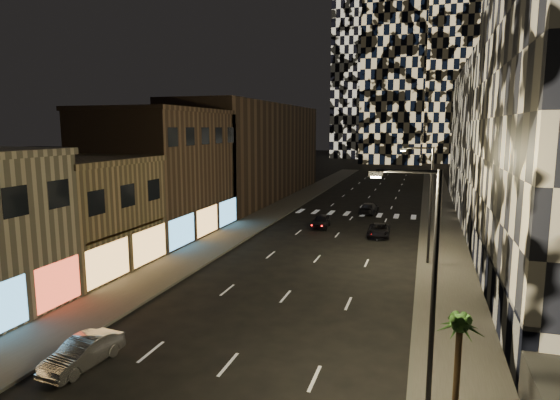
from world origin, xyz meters
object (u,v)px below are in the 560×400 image
Objects in this scene: streetlight_far at (428,197)px; car_silver_parked at (83,353)px; palm_tree at (460,331)px; car_dark_rightlane at (379,230)px; car_dark_midlane at (321,221)px; streetlight_near at (428,274)px; car_dark_oncoming at (369,208)px.

streetlight_far is 2.27× the size of car_silver_parked.
palm_tree is at bearing -86.41° from streetlight_far.
palm_tree is (1.23, -19.61, -2.17)m from streetlight_far.
palm_tree reaches higher than car_dark_rightlane.
streetlight_far reaches higher than car_silver_parked.
car_silver_parked is 15.97m from palm_tree.
car_dark_midlane is at bearing 134.32° from streetlight_far.
streetlight_near is 2.06× the size of car_dark_rightlane.
streetlight_far is 1.93× the size of car_dark_oncoming.
streetlight_far reaches higher than car_dark_oncoming.
streetlight_near reaches higher than car_dark_rightlane.
car_dark_oncoming is (3.89, 9.84, -0.02)m from car_dark_midlane.
palm_tree is at bearing -72.08° from car_dark_midlane.
car_dark_oncoming is at bearing 98.16° from car_dark_rightlane.
streetlight_near is 1.93× the size of car_dark_oncoming.
car_dark_midlane is at bearing 72.05° from car_dark_oncoming.
streetlight_near reaches higher than car_dark_oncoming.
car_dark_rightlane is (-4.35, 8.61, -4.74)m from streetlight_far.
streetlight_far is 26.01m from car_silver_parked.
streetlight_near is at bearing 9.74° from car_silver_parked.
car_silver_parked is 1.08× the size of palm_tree.
car_dark_rightlane is (-4.35, 28.61, -4.74)m from streetlight_near.
car_dark_oncoming is at bearing 84.94° from car_silver_parked.
car_dark_midlane is 0.94× the size of car_dark_rightlane.
streetlight_far is 22.30m from car_dark_oncoming.
car_dark_oncoming is (-6.75, 20.74, -4.68)m from streetlight_far.
car_dark_rightlane is at bearing 116.84° from streetlight_far.
car_silver_parked is 0.91× the size of car_dark_rightlane.
car_dark_rightlane is at bearing 104.79° from car_dark_oncoming.
car_silver_parked is at bearing 83.17° from car_dark_oncoming.
streetlight_far is at bearing 93.59° from palm_tree.
car_silver_parked is at bearing -174.58° from palm_tree.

